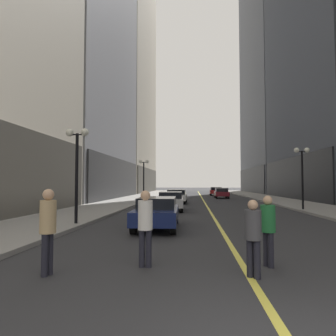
{
  "coord_description": "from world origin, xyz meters",
  "views": [
    {
      "loc": [
        -1.17,
        -3.22,
        1.94
      ],
      "look_at": [
        -4.44,
        36.85,
        3.95
      ],
      "focal_mm": 32.78,
      "sensor_mm": 36.0,
      "label": 1
    }
  ],
  "objects_px": {
    "car_navy": "(157,211)",
    "pedestrian_in_green_parka": "(268,225)",
    "car_silver": "(171,200)",
    "street_lamp_left_far": "(144,171)",
    "car_red": "(216,191)",
    "car_white": "(177,196)",
    "pedestrian_in_white_shirt": "(145,222)",
    "pedestrian_with_orange_bag": "(253,232)",
    "car_maroon": "(221,193)",
    "street_lamp_left_near": "(77,154)",
    "pedestrian_in_tan_trench": "(48,224)",
    "street_lamp_right_mid": "(302,164)"
  },
  "relations": [
    {
      "from": "car_navy",
      "to": "pedestrian_in_green_parka",
      "type": "distance_m",
      "value": 6.75
    },
    {
      "from": "car_silver",
      "to": "street_lamp_left_far",
      "type": "xyz_separation_m",
      "value": [
        -3.64,
        10.29,
        2.54
      ]
    },
    {
      "from": "pedestrian_in_green_parka",
      "to": "car_red",
      "type": "bearing_deg",
      "value": 87.43
    },
    {
      "from": "car_silver",
      "to": "car_white",
      "type": "distance_m",
      "value": 7.84
    },
    {
      "from": "pedestrian_in_green_parka",
      "to": "pedestrian_in_white_shirt",
      "type": "distance_m",
      "value": 2.87
    },
    {
      "from": "pedestrian_with_orange_bag",
      "to": "pedestrian_in_white_shirt",
      "type": "height_order",
      "value": "pedestrian_in_white_shirt"
    },
    {
      "from": "car_maroon",
      "to": "car_red",
      "type": "bearing_deg",
      "value": 90.27
    },
    {
      "from": "car_maroon",
      "to": "street_lamp_left_far",
      "type": "distance_m",
      "value": 12.29
    },
    {
      "from": "car_navy",
      "to": "car_white",
      "type": "bearing_deg",
      "value": 90.16
    },
    {
      "from": "car_silver",
      "to": "street_lamp_left_near",
      "type": "distance_m",
      "value": 9.64
    },
    {
      "from": "car_navy",
      "to": "pedestrian_in_tan_trench",
      "type": "relative_size",
      "value": 2.49
    },
    {
      "from": "street_lamp_left_near",
      "to": "street_lamp_left_far",
      "type": "xyz_separation_m",
      "value": [
        0.0,
        18.85,
        0.0
      ]
    },
    {
      "from": "car_maroon",
      "to": "pedestrian_in_white_shirt",
      "type": "xyz_separation_m",
      "value": [
        -4.79,
        -33.23,
        0.32
      ]
    },
    {
      "from": "car_maroon",
      "to": "car_red",
      "type": "distance_m",
      "value": 9.22
    },
    {
      "from": "pedestrian_in_tan_trench",
      "to": "street_lamp_left_far",
      "type": "bearing_deg",
      "value": 94.76
    },
    {
      "from": "street_lamp_left_near",
      "to": "pedestrian_with_orange_bag",
      "type": "bearing_deg",
      "value": -46.96
    },
    {
      "from": "car_maroon",
      "to": "street_lamp_left_near",
      "type": "distance_m",
      "value": 28.47
    },
    {
      "from": "pedestrian_in_white_shirt",
      "to": "car_maroon",
      "type": "bearing_deg",
      "value": 81.79
    },
    {
      "from": "car_silver",
      "to": "pedestrian_in_white_shirt",
      "type": "relative_size",
      "value": 2.52
    },
    {
      "from": "pedestrian_in_white_shirt",
      "to": "car_navy",
      "type": "bearing_deg",
      "value": 94.12
    },
    {
      "from": "car_white",
      "to": "car_maroon",
      "type": "distance_m",
      "value": 11.77
    },
    {
      "from": "pedestrian_in_green_parka",
      "to": "car_maroon",
      "type": "bearing_deg",
      "value": 86.64
    },
    {
      "from": "car_silver",
      "to": "car_red",
      "type": "xyz_separation_m",
      "value": [
        5.23,
        27.58,
        0.0
      ]
    },
    {
      "from": "car_navy",
      "to": "car_white",
      "type": "xyz_separation_m",
      "value": [
        -0.05,
        16.56,
        0.0
      ]
    },
    {
      "from": "pedestrian_in_green_parka",
      "to": "pedestrian_with_orange_bag",
      "type": "relative_size",
      "value": 1.03
    },
    {
      "from": "car_navy",
      "to": "pedestrian_in_green_parka",
      "type": "bearing_deg",
      "value": -60.71
    },
    {
      "from": "car_silver",
      "to": "car_maroon",
      "type": "distance_m",
      "value": 19.1
    },
    {
      "from": "pedestrian_with_orange_bag",
      "to": "pedestrian_in_white_shirt",
      "type": "relative_size",
      "value": 0.9
    },
    {
      "from": "car_red",
      "to": "street_lamp_left_near",
      "type": "bearing_deg",
      "value": -103.79
    },
    {
      "from": "car_maroon",
      "to": "pedestrian_with_orange_bag",
      "type": "height_order",
      "value": "pedestrian_with_orange_bag"
    },
    {
      "from": "pedestrian_in_white_shirt",
      "to": "street_lamp_right_mid",
      "type": "relative_size",
      "value": 0.4
    },
    {
      "from": "car_maroon",
      "to": "car_navy",
      "type": "bearing_deg",
      "value": -100.95
    },
    {
      "from": "car_red",
      "to": "street_lamp_left_near",
      "type": "xyz_separation_m",
      "value": [
        -8.87,
        -36.14,
        2.54
      ]
    },
    {
      "from": "car_maroon",
      "to": "pedestrian_in_green_parka",
      "type": "xyz_separation_m",
      "value": [
        -1.94,
        -32.96,
        0.24
      ]
    },
    {
      "from": "car_white",
      "to": "pedestrian_in_tan_trench",
      "type": "height_order",
      "value": "pedestrian_in_tan_trench"
    },
    {
      "from": "car_white",
      "to": "car_red",
      "type": "height_order",
      "value": "same"
    },
    {
      "from": "car_white",
      "to": "pedestrian_in_white_shirt",
      "type": "distance_m",
      "value": 22.72
    },
    {
      "from": "car_red",
      "to": "pedestrian_with_orange_bag",
      "type": "height_order",
      "value": "pedestrian_with_orange_bag"
    },
    {
      "from": "car_silver",
      "to": "pedestrian_in_white_shirt",
      "type": "xyz_separation_m",
      "value": [
        0.48,
        -14.87,
        0.32
      ]
    },
    {
      "from": "pedestrian_in_green_parka",
      "to": "street_lamp_left_near",
      "type": "xyz_separation_m",
      "value": [
        -6.98,
        6.04,
        2.3
      ]
    },
    {
      "from": "pedestrian_with_orange_bag",
      "to": "street_lamp_left_near",
      "type": "bearing_deg",
      "value": 133.04
    },
    {
      "from": "pedestrian_in_green_parka",
      "to": "street_lamp_left_far",
      "type": "height_order",
      "value": "street_lamp_left_far"
    },
    {
      "from": "pedestrian_in_white_shirt",
      "to": "street_lamp_left_near",
      "type": "xyz_separation_m",
      "value": [
        -4.12,
        6.31,
        2.22
      ]
    },
    {
      "from": "pedestrian_in_green_parka",
      "to": "pedestrian_in_white_shirt",
      "type": "height_order",
      "value": "pedestrian_in_white_shirt"
    },
    {
      "from": "car_maroon",
      "to": "pedestrian_in_green_parka",
      "type": "height_order",
      "value": "pedestrian_in_green_parka"
    },
    {
      "from": "pedestrian_with_orange_bag",
      "to": "street_lamp_left_far",
      "type": "bearing_deg",
      "value": 104.09
    },
    {
      "from": "street_lamp_left_near",
      "to": "pedestrian_in_white_shirt",
      "type": "bearing_deg",
      "value": -56.84
    },
    {
      "from": "car_navy",
      "to": "street_lamp_left_near",
      "type": "relative_size",
      "value": 1.02
    },
    {
      "from": "pedestrian_in_green_parka",
      "to": "pedestrian_with_orange_bag",
      "type": "xyz_separation_m",
      "value": [
        -0.51,
        -0.89,
        -0.03
      ]
    },
    {
      "from": "pedestrian_in_green_parka",
      "to": "pedestrian_in_tan_trench",
      "type": "relative_size",
      "value": 0.91
    }
  ]
}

